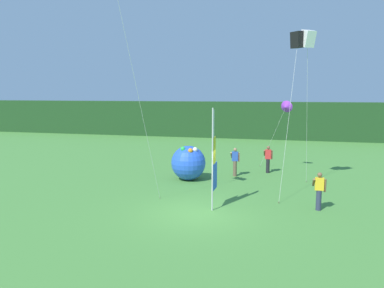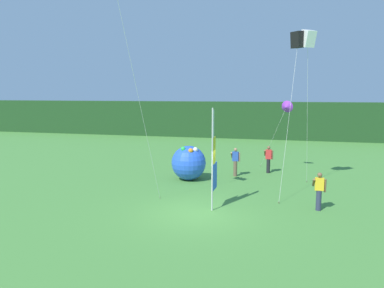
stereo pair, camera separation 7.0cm
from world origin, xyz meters
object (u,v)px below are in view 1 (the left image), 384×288
person_near_banner (268,159)px  person_mid_field (319,190)px  kite_black_box_1 (298,40)px  person_far_left (235,161)px  banner_flag (214,161)px  kite_white_box_0 (308,39)px  kite_purple_delta_4 (286,107)px  inflatable_balloon (188,163)px

person_near_banner → person_mid_field: (2.47, -7.05, -0.03)m
person_mid_field → person_near_banner: bearing=109.3°
person_mid_field → kite_black_box_1: 7.47m
person_near_banner → person_far_left: 2.32m
banner_flag → person_far_left: bearing=89.9°
banner_flag → kite_black_box_1: 7.61m
person_mid_field → person_far_left: person_far_left is taller
person_mid_field → person_far_left: (-4.30, 5.63, 0.04)m
kite_white_box_0 → kite_purple_delta_4: (-0.95, 4.23, -3.46)m
kite_purple_delta_4 → person_mid_field: bearing=-78.9°
banner_flag → person_mid_field: banner_flag is taller
banner_flag → person_near_banner: 8.19m
person_near_banner → person_mid_field: size_ratio=1.03×
person_far_left → kite_black_box_1: size_ratio=0.21×
person_mid_field → person_far_left: 7.08m
person_near_banner → kite_black_box_1: 7.62m
person_mid_field → kite_white_box_0: kite_white_box_0 is taller
person_far_left → inflatable_balloon: 2.91m
kite_purple_delta_4 → kite_black_box_1: bearing=-83.5°
kite_black_box_1 → person_far_left: bearing=145.9°
person_far_left → kite_purple_delta_4: (2.79, 2.10, 3.11)m
person_mid_field → inflatable_balloon: inflatable_balloon is taller
inflatable_balloon → person_near_banner: bearing=35.7°
inflatable_balloon → kite_black_box_1: kite_black_box_1 is taller
person_far_left → inflatable_balloon: inflatable_balloon is taller
person_far_left → kite_white_box_0: kite_white_box_0 is taller
person_far_left → person_mid_field: bearing=-52.6°
banner_flag → person_near_banner: bearing=76.9°
banner_flag → person_far_left: size_ratio=2.55×
person_far_left → kite_white_box_0: (3.74, -2.13, 6.57)m
person_far_left → kite_black_box_1: 7.63m
person_far_left → inflatable_balloon: size_ratio=0.86×
kite_white_box_0 → kite_purple_delta_4: kite_white_box_0 is taller
banner_flag → person_mid_field: 4.55m
inflatable_balloon → banner_flag: bearing=-63.7°
kite_white_box_0 → kite_black_box_1: size_ratio=1.01×
banner_flag → kite_purple_delta_4: (2.80, 8.58, 1.96)m
inflatable_balloon → kite_purple_delta_4: kite_purple_delta_4 is taller
kite_white_box_0 → kite_purple_delta_4: size_ratio=1.80×
inflatable_balloon → kite_black_box_1: (5.69, -0.58, 6.45)m
inflatable_balloon → kite_white_box_0: bearing=-4.6°
banner_flag → kite_white_box_0: size_ratio=0.54×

